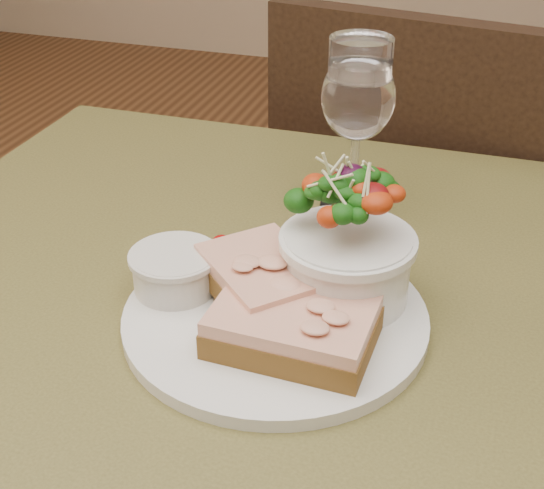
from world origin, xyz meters
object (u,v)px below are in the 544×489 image
(ramekin, at_px, (175,269))
(salad_bowl, at_px, (348,238))
(cafe_table, at_px, (251,394))
(wine_glass, at_px, (358,102))
(sandwich_front, at_px, (294,324))
(dinner_plate, at_px, (275,317))
(sandwich_back, at_px, (264,277))
(chair_far, at_px, (418,328))

(ramekin, relative_size, salad_bowl, 0.59)
(ramekin, height_order, salad_bowl, salad_bowl)
(cafe_table, height_order, wine_glass, wine_glass)
(sandwich_front, distance_m, salad_bowl, 0.09)
(sandwich_front, bearing_deg, dinner_plate, 129.93)
(sandwich_back, bearing_deg, chair_far, 125.72)
(chair_far, height_order, dinner_plate, chair_far)
(cafe_table, bearing_deg, dinner_plate, -26.40)
(cafe_table, distance_m, dinner_plate, 0.11)
(salad_bowl, bearing_deg, ramekin, -167.30)
(cafe_table, bearing_deg, salad_bowl, 18.82)
(dinner_plate, relative_size, sandwich_back, 1.89)
(cafe_table, bearing_deg, chair_far, 80.56)
(ramekin, bearing_deg, sandwich_front, -19.10)
(salad_bowl, bearing_deg, sandwich_back, -157.20)
(sandwich_back, xyz_separation_m, salad_bowl, (0.07, 0.03, 0.04))
(sandwich_front, bearing_deg, chair_far, 88.12)
(sandwich_back, height_order, salad_bowl, salad_bowl)
(dinner_plate, height_order, sandwich_back, sandwich_back)
(cafe_table, xyz_separation_m, sandwich_front, (0.05, -0.05, 0.13))
(sandwich_back, height_order, wine_glass, wine_glass)
(wine_glass, bearing_deg, chair_far, 82.13)
(sandwich_back, relative_size, salad_bowl, 1.09)
(sandwich_front, distance_m, ramekin, 0.13)
(dinner_plate, distance_m, sandwich_back, 0.04)
(dinner_plate, bearing_deg, cafe_table, 153.60)
(cafe_table, height_order, sandwich_back, sandwich_back)
(salad_bowl, bearing_deg, chair_far, 87.67)
(ramekin, bearing_deg, chair_far, 74.82)
(sandwich_front, height_order, salad_bowl, salad_bowl)
(sandwich_back, distance_m, wine_glass, 0.23)
(wine_glass, bearing_deg, dinner_plate, -94.63)
(cafe_table, relative_size, sandwich_front, 6.08)
(chair_far, bearing_deg, wine_glass, 92.32)
(dinner_plate, bearing_deg, ramekin, 175.14)
(salad_bowl, bearing_deg, sandwich_front, -108.37)
(wine_glass, bearing_deg, salad_bowl, -79.57)
(sandwich_front, bearing_deg, sandwich_back, 133.19)
(dinner_plate, relative_size, sandwich_front, 1.99)
(cafe_table, height_order, sandwich_front, sandwich_front)
(cafe_table, relative_size, wine_glass, 4.57)
(sandwich_front, distance_m, wine_glass, 0.27)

